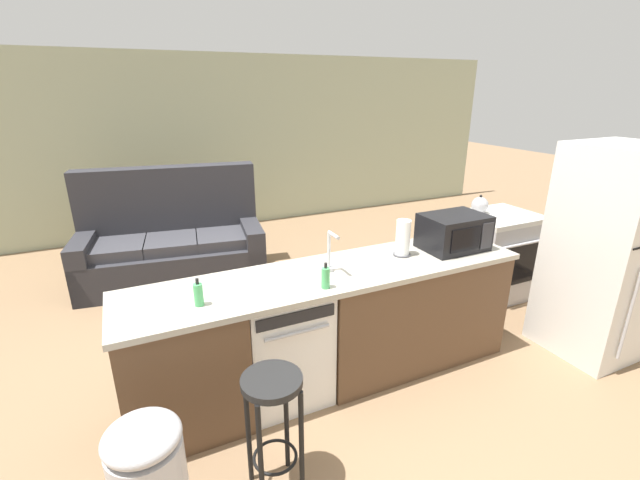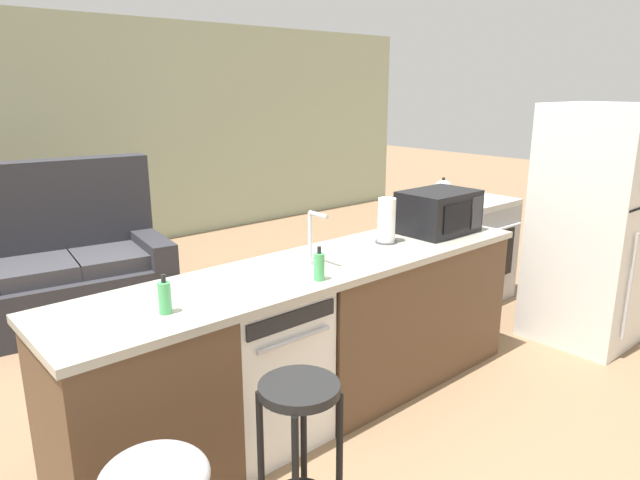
% 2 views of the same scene
% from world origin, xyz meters
% --- Properties ---
extents(ground_plane, '(24.00, 24.00, 0.00)m').
position_xyz_m(ground_plane, '(0.00, 0.00, 0.00)').
color(ground_plane, '#896B4C').
extents(wall_back, '(10.00, 0.06, 2.60)m').
position_xyz_m(wall_back, '(0.30, 4.20, 1.30)').
color(wall_back, '#A8B293').
rests_on(wall_back, ground_plane).
extents(kitchen_counter, '(2.94, 0.66, 0.90)m').
position_xyz_m(kitchen_counter, '(0.24, 0.00, 0.42)').
color(kitchen_counter, brown).
rests_on(kitchen_counter, ground_plane).
extents(dishwasher, '(0.58, 0.61, 0.84)m').
position_xyz_m(dishwasher, '(-0.25, -0.00, 0.42)').
color(dishwasher, white).
rests_on(dishwasher, ground_plane).
extents(stove_range, '(0.76, 0.68, 0.90)m').
position_xyz_m(stove_range, '(2.35, 0.55, 0.45)').
color(stove_range, '#B7B7BC').
rests_on(stove_range, ground_plane).
extents(refrigerator, '(0.72, 0.73, 1.73)m').
position_xyz_m(refrigerator, '(2.35, -0.55, 0.87)').
color(refrigerator, silver).
rests_on(refrigerator, ground_plane).
extents(microwave, '(0.50, 0.37, 0.28)m').
position_xyz_m(microwave, '(1.23, -0.00, 1.04)').
color(microwave, black).
rests_on(microwave, kitchen_counter).
extents(sink_faucet, '(0.07, 0.18, 0.30)m').
position_xyz_m(sink_faucet, '(0.13, 0.01, 1.03)').
color(sink_faucet, silver).
rests_on(sink_faucet, kitchen_counter).
extents(paper_towel_roll, '(0.14, 0.14, 0.28)m').
position_xyz_m(paper_towel_roll, '(0.77, 0.05, 1.04)').
color(paper_towel_roll, '#4C4C51').
rests_on(paper_towel_roll, kitchen_counter).
extents(soap_bottle, '(0.06, 0.06, 0.18)m').
position_xyz_m(soap_bottle, '(-0.01, -0.21, 0.97)').
color(soap_bottle, '#4CB266').
rests_on(soap_bottle, kitchen_counter).
extents(dish_soap_bottle, '(0.06, 0.06, 0.18)m').
position_xyz_m(dish_soap_bottle, '(-0.80, -0.11, 0.97)').
color(dish_soap_bottle, '#4CB266').
rests_on(dish_soap_bottle, kitchen_counter).
extents(kettle, '(0.21, 0.17, 0.19)m').
position_xyz_m(kettle, '(2.18, 0.68, 0.99)').
color(kettle, '#B2B2B7').
rests_on(kettle, stove_range).
extents(bar_stool, '(0.32, 0.32, 0.74)m').
position_xyz_m(bar_stool, '(-0.57, -0.73, 0.54)').
color(bar_stool, black).
rests_on(bar_stool, ground_plane).
extents(couch, '(2.11, 1.18, 1.27)m').
position_xyz_m(couch, '(-0.68, 2.48, 0.39)').
color(couch, '#2D2D33').
rests_on(couch, ground_plane).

